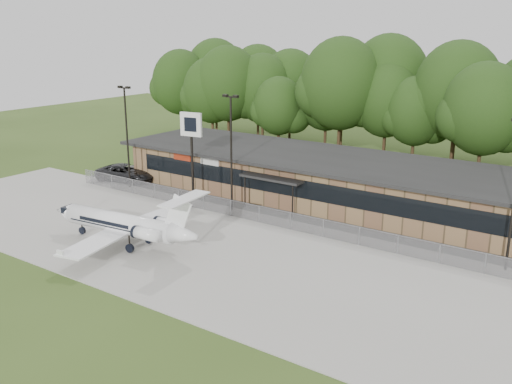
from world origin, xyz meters
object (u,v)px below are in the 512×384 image
Objects in this scene: terminal at (322,177)px; business_jet at (126,225)px; pole_sign at (191,134)px; suv at (126,173)px.

terminal is 2.98× the size of business_jet.
pole_sign is (-3.60, 11.67, 4.70)m from business_jet.
suv is 0.78× the size of pole_sign.
business_jet is at bearing -81.76° from pole_sign.
suv is at bearing 164.16° from pole_sign.
pole_sign is (10.45, -1.27, 5.46)m from suv.
pole_sign reaches higher than suv.
pole_sign is at bearing -110.54° from suv.
suv is 11.86m from pole_sign.
pole_sign is at bearing 101.41° from business_jet.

